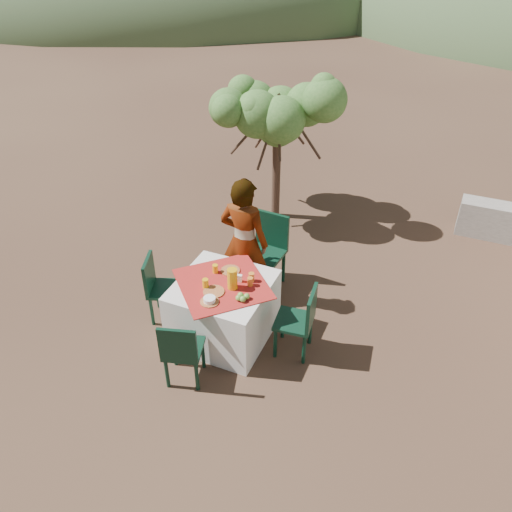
{
  "coord_description": "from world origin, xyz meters",
  "views": [
    {
      "loc": [
        2.07,
        -4.03,
        4.17
      ],
      "look_at": [
        0.24,
        0.22,
        0.94
      ],
      "focal_mm": 35.0,
      "sensor_mm": 36.0,
      "label": 1
    }
  ],
  "objects_px": {
    "table": "(224,310)",
    "chair_near": "(182,350)",
    "shrub_tree": "(283,119)",
    "chair_right": "(301,319)",
    "person": "(244,242)",
    "juice_pitcher": "(232,279)",
    "chair_far": "(268,247)",
    "chair_left": "(159,286)"
  },
  "relations": [
    {
      "from": "chair_far",
      "to": "chair_near",
      "type": "distance_m",
      "value": 1.99
    },
    {
      "from": "chair_right",
      "to": "shrub_tree",
      "type": "height_order",
      "value": "shrub_tree"
    },
    {
      "from": "chair_near",
      "to": "juice_pitcher",
      "type": "relative_size",
      "value": 3.45
    },
    {
      "from": "chair_right",
      "to": "juice_pitcher",
      "type": "relative_size",
      "value": 3.56
    },
    {
      "from": "person",
      "to": "shrub_tree",
      "type": "bearing_deg",
      "value": -79.93
    },
    {
      "from": "chair_left",
      "to": "juice_pitcher",
      "type": "relative_size",
      "value": 3.49
    },
    {
      "from": "chair_far",
      "to": "juice_pitcher",
      "type": "bearing_deg",
      "value": -82.73
    },
    {
      "from": "chair_left",
      "to": "person",
      "type": "distance_m",
      "value": 1.14
    },
    {
      "from": "chair_far",
      "to": "chair_left",
      "type": "xyz_separation_m",
      "value": [
        -0.92,
        -1.17,
        -0.08
      ]
    },
    {
      "from": "table",
      "to": "chair_right",
      "type": "bearing_deg",
      "value": 5.35
    },
    {
      "from": "table",
      "to": "chair_right",
      "type": "height_order",
      "value": "chair_right"
    },
    {
      "from": "table",
      "to": "chair_far",
      "type": "xyz_separation_m",
      "value": [
        0.08,
        1.15,
        0.18
      ]
    },
    {
      "from": "chair_far",
      "to": "chair_near",
      "type": "bearing_deg",
      "value": -89.79
    },
    {
      "from": "table",
      "to": "shrub_tree",
      "type": "relative_size",
      "value": 0.64
    },
    {
      "from": "shrub_tree",
      "to": "chair_near",
      "type": "bearing_deg",
      "value": -84.71
    },
    {
      "from": "chair_right",
      "to": "person",
      "type": "height_order",
      "value": "person"
    },
    {
      "from": "person",
      "to": "juice_pitcher",
      "type": "height_order",
      "value": "person"
    },
    {
      "from": "chair_left",
      "to": "chair_right",
      "type": "relative_size",
      "value": 0.98
    },
    {
      "from": "table",
      "to": "shrub_tree",
      "type": "distance_m",
      "value": 3.19
    },
    {
      "from": "table",
      "to": "person",
      "type": "xyz_separation_m",
      "value": [
        -0.07,
        0.73,
        0.47
      ]
    },
    {
      "from": "table",
      "to": "chair_far",
      "type": "relative_size",
      "value": 1.3
    },
    {
      "from": "chair_near",
      "to": "shrub_tree",
      "type": "height_order",
      "value": "shrub_tree"
    },
    {
      "from": "chair_right",
      "to": "person",
      "type": "bearing_deg",
      "value": -129.87
    },
    {
      "from": "chair_near",
      "to": "shrub_tree",
      "type": "relative_size",
      "value": 0.41
    },
    {
      "from": "chair_left",
      "to": "person",
      "type": "relative_size",
      "value": 0.5
    },
    {
      "from": "person",
      "to": "shrub_tree",
      "type": "relative_size",
      "value": 0.83
    },
    {
      "from": "table",
      "to": "juice_pitcher",
      "type": "distance_m",
      "value": 0.52
    },
    {
      "from": "chair_left",
      "to": "table",
      "type": "bearing_deg",
      "value": -109.12
    },
    {
      "from": "chair_left",
      "to": "juice_pitcher",
      "type": "bearing_deg",
      "value": -110.67
    },
    {
      "from": "chair_right",
      "to": "chair_near",
      "type": "bearing_deg",
      "value": -52.87
    },
    {
      "from": "chair_far",
      "to": "person",
      "type": "bearing_deg",
      "value": -104.34
    },
    {
      "from": "chair_far",
      "to": "chair_left",
      "type": "height_order",
      "value": "chair_far"
    },
    {
      "from": "chair_far",
      "to": "chair_near",
      "type": "height_order",
      "value": "chair_far"
    },
    {
      "from": "chair_near",
      "to": "juice_pitcher",
      "type": "xyz_separation_m",
      "value": [
        0.2,
        0.8,
        0.41
      ]
    },
    {
      "from": "shrub_tree",
      "to": "person",
      "type": "bearing_deg",
      "value": -80.97
    },
    {
      "from": "table",
      "to": "chair_near",
      "type": "relative_size",
      "value": 1.54
    },
    {
      "from": "chair_right",
      "to": "shrub_tree",
      "type": "distance_m",
      "value": 3.32
    },
    {
      "from": "chair_near",
      "to": "chair_left",
      "type": "height_order",
      "value": "chair_left"
    },
    {
      "from": "chair_far",
      "to": "chair_left",
      "type": "distance_m",
      "value": 1.49
    },
    {
      "from": "juice_pitcher",
      "to": "chair_far",
      "type": "bearing_deg",
      "value": 92.94
    },
    {
      "from": "shrub_tree",
      "to": "juice_pitcher",
      "type": "relative_size",
      "value": 8.33
    },
    {
      "from": "chair_near",
      "to": "person",
      "type": "xyz_separation_m",
      "value": [
        -0.0,
        1.56,
        0.38
      ]
    }
  ]
}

